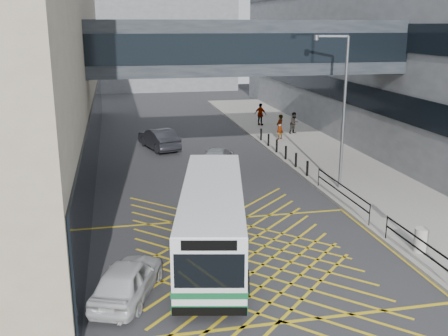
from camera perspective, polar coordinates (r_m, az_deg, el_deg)
ground at (r=20.48m, az=2.32°, el=-9.97°), size 120.00×120.00×0.00m
building_far at (r=77.98m, az=-10.27°, el=15.32°), size 28.00×16.00×18.00m
skybridge at (r=30.91m, az=2.47°, el=13.02°), size 20.00×4.10×3.00m
pavement at (r=36.67m, az=10.31°, el=1.43°), size 6.00×54.00×0.16m
box_junction at (r=20.48m, az=2.32°, el=-9.96°), size 12.00×9.00×0.01m
bus at (r=20.44m, az=-1.26°, el=-5.41°), size 4.30×10.33×2.82m
car_white at (r=17.88m, az=-10.47°, el=-11.80°), size 3.13×4.58×1.35m
car_dark at (r=38.26m, az=-7.10°, el=3.19°), size 3.21×5.23×1.53m
car_silver at (r=33.25m, az=-0.72°, el=1.27°), size 3.12×4.58×1.31m
street_lamp at (r=28.32m, az=12.59°, el=6.88°), size 1.76×0.93×8.07m
litter_bin at (r=22.03m, az=20.65°, el=-7.33°), size 0.54×0.54×0.94m
kerb_railings at (r=23.79m, az=15.84°, el=-4.59°), size 0.05×12.54×1.00m
bollards at (r=35.62m, az=6.24°, el=2.05°), size 0.14×10.14×0.90m
pedestrian_a at (r=40.69m, az=6.09°, el=4.46°), size 0.94×0.90×1.92m
pedestrian_b at (r=43.02m, az=7.64°, el=4.88°), size 0.97×0.80×1.73m
pedestrian_c at (r=46.29m, az=4.00°, el=5.84°), size 1.20×1.19×1.93m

